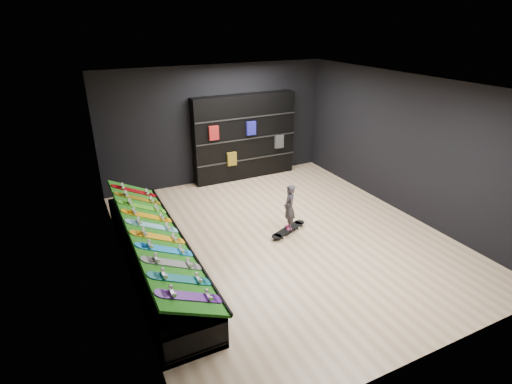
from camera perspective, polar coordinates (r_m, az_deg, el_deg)
name	(u,v)px	position (r m, az deg, el deg)	size (l,w,h in m)	color
floor	(283,237)	(8.10, 3.83, -6.37)	(6.00, 7.00, 0.01)	#CCAE89
ceiling	(287,84)	(7.08, 4.50, 15.11)	(6.00, 7.00, 0.01)	white
wall_back	(217,125)	(10.49, -5.57, 9.56)	(6.00, 0.02, 3.00)	black
wall_front	(438,262)	(5.06, 24.56, -9.03)	(6.00, 0.02, 3.00)	black
wall_left	(118,196)	(6.58, -19.14, -0.52)	(0.02, 7.00, 3.00)	black
wall_right	(405,146)	(9.27, 20.52, 6.24)	(0.02, 7.00, 3.00)	black
display_rack	(155,257)	(7.21, -14.25, -8.96)	(0.90, 4.50, 0.50)	black
turf_ramp	(155,233)	(6.98, -14.23, -5.69)	(1.00, 4.50, 0.04)	#14550D
back_shelving	(244,137)	(10.68, -1.67, 7.83)	(2.81, 0.33, 2.25)	black
floor_skateboard	(288,231)	(8.23, 4.65, -5.53)	(0.98, 0.22, 0.09)	black
child	(289,216)	(8.07, 4.72, -3.44)	(0.22, 0.15, 0.58)	black
display_board_0	(190,296)	(5.41, -9.44, -14.49)	(0.98, 0.22, 0.09)	purple
display_board_1	(181,279)	(5.74, -10.73, -12.08)	(0.98, 0.22, 0.09)	#0C8C99
display_board_2	(172,263)	(6.08, -11.86, -9.92)	(0.98, 0.22, 0.09)	black
display_board_3	(165,249)	(6.43, -12.86, -8.00)	(0.98, 0.22, 0.09)	blue
display_board_4	(159,237)	(6.79, -13.74, -6.27)	(0.98, 0.22, 0.09)	orange
display_board_5	(153,226)	(7.15, -14.53, -4.72)	(0.98, 0.22, 0.09)	#0CB2E5
display_board_6	(147,216)	(7.53, -15.24, -3.32)	(0.98, 0.22, 0.09)	yellow
display_board_7	(143,207)	(7.90, -15.88, -2.05)	(0.98, 0.22, 0.09)	green
display_board_8	(138,198)	(8.28, -16.46, -0.90)	(0.98, 0.22, 0.09)	yellow
display_board_9	(134,191)	(8.67, -16.99, 0.16)	(0.98, 0.22, 0.09)	red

